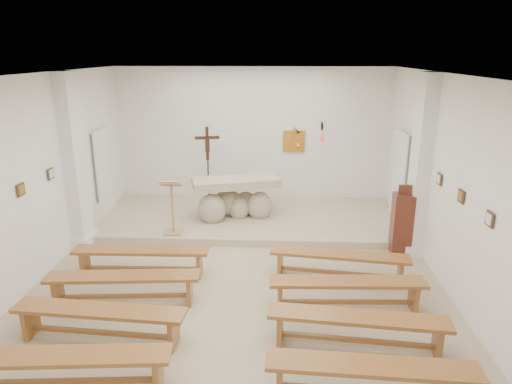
# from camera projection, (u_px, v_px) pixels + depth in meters

# --- Properties ---
(ground) EXTENTS (7.00, 10.00, 0.00)m
(ground) POSITION_uv_depth(u_px,v_px,m) (236.00, 297.00, 7.47)
(ground) COLOR #C0B08B
(ground) RESTS_ON ground
(wall_left) EXTENTS (0.02, 10.00, 3.50)m
(wall_left) POSITION_uv_depth(u_px,v_px,m) (12.00, 191.00, 7.12)
(wall_left) COLOR white
(wall_left) RESTS_ON ground
(wall_right) EXTENTS (0.02, 10.00, 3.50)m
(wall_right) POSITION_uv_depth(u_px,v_px,m) (468.00, 198.00, 6.79)
(wall_right) COLOR white
(wall_right) RESTS_ON ground
(wall_back) EXTENTS (7.00, 0.02, 3.50)m
(wall_back) POSITION_uv_depth(u_px,v_px,m) (253.00, 137.00, 11.72)
(wall_back) COLOR white
(wall_back) RESTS_ON ground
(ceiling) EXTENTS (7.00, 10.00, 0.02)m
(ceiling) POSITION_uv_depth(u_px,v_px,m) (233.00, 78.00, 6.44)
(ceiling) COLOR silver
(ceiling) RESTS_ON wall_back
(sanctuary_platform) EXTENTS (6.98, 3.00, 0.15)m
(sanctuary_platform) POSITION_uv_depth(u_px,v_px,m) (250.00, 218.00, 10.79)
(sanctuary_platform) COLOR beige
(sanctuary_platform) RESTS_ON ground
(pilaster_left) EXTENTS (0.26, 0.55, 3.50)m
(pilaster_left) POSITION_uv_depth(u_px,v_px,m) (75.00, 162.00, 9.02)
(pilaster_left) COLOR white
(pilaster_left) RESTS_ON ground
(pilaster_right) EXTENTS (0.26, 0.55, 3.50)m
(pilaster_right) POSITION_uv_depth(u_px,v_px,m) (420.00, 166.00, 8.70)
(pilaster_right) COLOR white
(pilaster_right) RESTS_ON ground
(gold_wall_relief) EXTENTS (0.55, 0.04, 0.55)m
(gold_wall_relief) POSITION_uv_depth(u_px,v_px,m) (294.00, 141.00, 11.67)
(gold_wall_relief) COLOR gold
(gold_wall_relief) RESTS_ON wall_back
(sanctuary_lamp) EXTENTS (0.11, 0.36, 0.44)m
(sanctuary_lamp) POSITION_uv_depth(u_px,v_px,m) (322.00, 137.00, 11.35)
(sanctuary_lamp) COLOR black
(sanctuary_lamp) RESTS_ON wall_back
(station_frame_left_mid) EXTENTS (0.03, 0.20, 0.20)m
(station_frame_left_mid) POSITION_uv_depth(u_px,v_px,m) (21.00, 190.00, 7.32)
(station_frame_left_mid) COLOR #45311E
(station_frame_left_mid) RESTS_ON wall_left
(station_frame_left_rear) EXTENTS (0.03, 0.20, 0.20)m
(station_frame_left_rear) POSITION_uv_depth(u_px,v_px,m) (51.00, 174.00, 8.27)
(station_frame_left_rear) COLOR #45311E
(station_frame_left_rear) RESTS_ON wall_left
(station_frame_right_front) EXTENTS (0.03, 0.20, 0.20)m
(station_frame_right_front) POSITION_uv_depth(u_px,v_px,m) (490.00, 219.00, 6.03)
(station_frame_right_front) COLOR #45311E
(station_frame_right_front) RESTS_ON wall_right
(station_frame_right_mid) EXTENTS (0.03, 0.20, 0.20)m
(station_frame_right_mid) POSITION_uv_depth(u_px,v_px,m) (461.00, 196.00, 6.99)
(station_frame_right_mid) COLOR #45311E
(station_frame_right_mid) RESTS_ON wall_right
(station_frame_right_rear) EXTENTS (0.03, 0.20, 0.20)m
(station_frame_right_rear) POSITION_uv_depth(u_px,v_px,m) (439.00, 179.00, 7.94)
(station_frame_right_rear) COLOR #45311E
(station_frame_right_rear) RESTS_ON wall_right
(radiator_left) EXTENTS (0.10, 0.85, 0.52)m
(radiator_left) POSITION_uv_depth(u_px,v_px,m) (93.00, 220.00, 10.13)
(radiator_left) COLOR silver
(radiator_left) RESTS_ON ground
(radiator_right) EXTENTS (0.10, 0.85, 0.52)m
(radiator_right) POSITION_uv_depth(u_px,v_px,m) (406.00, 225.00, 9.80)
(radiator_right) COLOR silver
(radiator_right) RESTS_ON ground
(altar) EXTENTS (2.11, 1.29, 1.02)m
(altar) POSITION_uv_depth(u_px,v_px,m) (235.00, 201.00, 10.57)
(altar) COLOR #C3B094
(altar) RESTS_ON sanctuary_platform
(lectern) EXTENTS (0.44, 0.37, 1.20)m
(lectern) POSITION_uv_depth(u_px,v_px,m) (172.00, 207.00, 9.51)
(lectern) COLOR tan
(lectern) RESTS_ON sanctuary_platform
(crucifix_stand) EXTENTS (0.59, 0.26, 1.97)m
(crucifix_stand) POSITION_uv_depth(u_px,v_px,m) (208.00, 161.00, 11.16)
(crucifix_stand) COLOR #341A10
(crucifix_stand) RESTS_ON sanctuary_platform
(potted_plant) EXTENTS (0.55, 0.50, 0.51)m
(potted_plant) POSITION_uv_depth(u_px,v_px,m) (210.00, 203.00, 10.83)
(potted_plant) COLOR #2A5F26
(potted_plant) RESTS_ON sanctuary_platform
(donation_pedestal) EXTENTS (0.39, 0.39, 1.40)m
(donation_pedestal) POSITION_uv_depth(u_px,v_px,m) (402.00, 223.00, 8.95)
(donation_pedestal) COLOR #532317
(donation_pedestal) RESTS_ON ground
(bench_left_front) EXTENTS (2.40, 0.43, 0.50)m
(bench_left_front) POSITION_uv_depth(u_px,v_px,m) (141.00, 256.00, 8.09)
(bench_left_front) COLOR brown
(bench_left_front) RESTS_ON ground
(bench_right_front) EXTENTS (2.42, 0.70, 0.50)m
(bench_right_front) POSITION_uv_depth(u_px,v_px,m) (339.00, 260.00, 7.92)
(bench_right_front) COLOR brown
(bench_right_front) RESTS_ON ground
(bench_left_second) EXTENTS (2.41, 0.57, 0.50)m
(bench_left_second) POSITION_uv_depth(u_px,v_px,m) (123.00, 282.00, 7.15)
(bench_left_second) COLOR brown
(bench_left_second) RESTS_ON ground
(bench_right_second) EXTENTS (2.40, 0.48, 0.50)m
(bench_right_second) POSITION_uv_depth(u_px,v_px,m) (347.00, 288.00, 6.99)
(bench_right_second) COLOR brown
(bench_right_second) RESTS_ON ground
(bench_left_third) EXTENTS (2.41, 0.55, 0.50)m
(bench_left_third) POSITION_uv_depth(u_px,v_px,m) (100.00, 317.00, 6.22)
(bench_left_third) COLOR brown
(bench_left_third) RESTS_ON ground
(bench_right_third) EXTENTS (2.41, 0.62, 0.50)m
(bench_right_third) POSITION_uv_depth(u_px,v_px,m) (358.00, 324.00, 6.05)
(bench_right_third) COLOR brown
(bench_right_third) RESTS_ON ground
(bench_left_fourth) EXTENTS (2.41, 0.58, 0.50)m
(bench_left_fourth) POSITION_uv_depth(u_px,v_px,m) (68.00, 364.00, 5.28)
(bench_left_fourth) COLOR brown
(bench_left_fourth) RESTS_ON ground
(bench_right_fourth) EXTENTS (2.41, 0.50, 0.50)m
(bench_right_fourth) POSITION_uv_depth(u_px,v_px,m) (372.00, 374.00, 5.11)
(bench_right_fourth) COLOR brown
(bench_right_fourth) RESTS_ON ground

